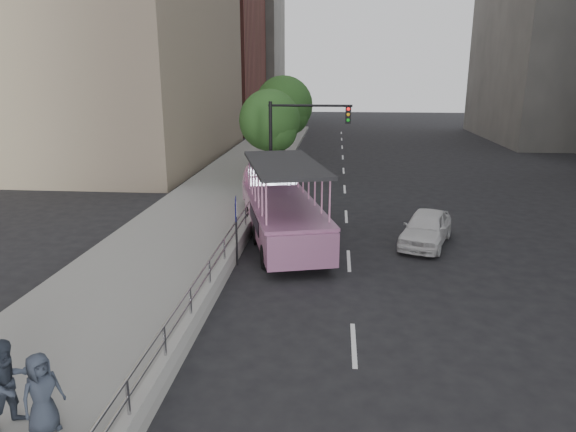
% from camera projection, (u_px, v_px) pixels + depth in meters
% --- Properties ---
extents(ground, '(160.00, 160.00, 0.00)m').
position_uv_depth(ground, '(317.00, 308.00, 14.80)').
color(ground, black).
extents(sidewalk, '(5.50, 80.00, 0.30)m').
position_uv_depth(sidewalk, '(207.00, 210.00, 24.88)').
color(sidewalk, gray).
rests_on(sidewalk, ground).
extents(kerb_wall, '(0.24, 30.00, 0.36)m').
position_uv_depth(kerb_wall, '(225.00, 264.00, 16.88)').
color(kerb_wall, gray).
rests_on(kerb_wall, sidewalk).
extents(guardrail, '(0.07, 22.00, 0.71)m').
position_uv_depth(guardrail, '(224.00, 245.00, 16.70)').
color(guardrail, '#ACACB0').
rests_on(guardrail, kerb_wall).
extents(duck_boat, '(4.81, 10.15, 3.28)m').
position_uv_depth(duck_boat, '(279.00, 206.00, 21.27)').
color(duck_boat, black).
rests_on(duck_boat, ground).
extents(car, '(2.84, 4.27, 1.35)m').
position_uv_depth(car, '(426.00, 228.00, 20.19)').
color(car, white).
rests_on(car, ground).
extents(pedestrian_mid, '(0.95, 1.04, 1.72)m').
position_uv_depth(pedestrian_mid, '(10.00, 384.00, 9.20)').
color(pedestrian_mid, '#29303D').
rests_on(pedestrian_mid, sidewalk).
extents(pedestrian_far, '(0.80, 0.89, 1.54)m').
position_uv_depth(pedestrian_far, '(42.00, 393.00, 9.06)').
color(pedestrian_far, '#29303D').
rests_on(pedestrian_far, sidewalk).
extents(parking_sign, '(0.11, 0.55, 2.46)m').
position_uv_depth(parking_sign, '(236.00, 222.00, 17.72)').
color(parking_sign, black).
rests_on(parking_sign, ground).
extents(traffic_signal, '(4.20, 0.32, 5.20)m').
position_uv_depth(traffic_signal, '(294.00, 136.00, 26.01)').
color(traffic_signal, black).
rests_on(traffic_signal, ground).
extents(street_tree_near, '(3.52, 3.52, 5.72)m').
position_uv_depth(street_tree_near, '(271.00, 123.00, 29.36)').
color(street_tree_near, '#362818').
rests_on(street_tree_near, ground).
extents(street_tree_far, '(3.97, 3.97, 6.45)m').
position_uv_depth(street_tree_far, '(285.00, 108.00, 34.97)').
color(street_tree_far, '#362818').
rests_on(street_tree_far, ground).
extents(midrise_brick, '(18.00, 16.00, 26.00)m').
position_uv_depth(midrise_brick, '(179.00, 16.00, 59.00)').
color(midrise_brick, brown).
rests_on(midrise_brick, ground).
extents(midrise_stone_b, '(16.00, 14.00, 20.00)m').
position_uv_depth(midrise_stone_b, '(226.00, 49.00, 74.98)').
color(midrise_stone_b, gray).
rests_on(midrise_stone_b, ground).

